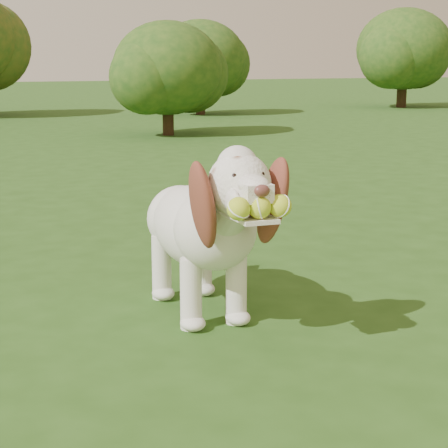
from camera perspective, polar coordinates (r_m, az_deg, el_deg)
name	(u,v)px	position (r m, az deg, el deg)	size (l,w,h in m)	color
ground	(243,315)	(2.90, 1.45, -6.97)	(80.00, 80.00, 0.00)	#244814
dog	(204,223)	(2.79, -1.54, 0.09)	(0.44, 1.06, 0.69)	silver
shrub_c	(167,68)	(10.25, -4.34, 11.75)	(1.47, 1.47, 1.52)	#382314
shrub_f	(200,59)	(14.48, -1.82, 12.46)	(1.72, 1.72, 1.78)	#382314
shrub_h	(404,49)	(17.40, 13.54, 12.83)	(2.09, 2.09, 2.17)	#382314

